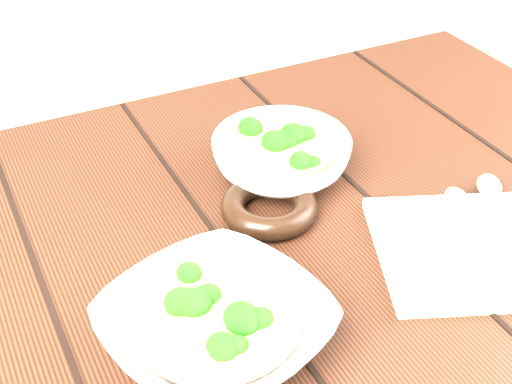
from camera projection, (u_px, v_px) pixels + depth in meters
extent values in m
cube|color=black|center=(248.00, 265.00, 0.82)|extent=(1.20, 0.80, 0.04)
cube|color=black|center=(411.00, 226.00, 1.48)|extent=(0.07, 0.07, 0.71)
imported|color=white|center=(216.00, 327.00, 0.68)|extent=(0.26, 0.26, 0.05)
cylinder|color=#A17848|center=(215.00, 316.00, 0.67)|extent=(0.16, 0.16, 0.00)
ellipsoid|color=#267E1C|center=(231.00, 300.00, 0.68)|extent=(0.03, 0.03, 0.03)
ellipsoid|color=#267E1C|center=(201.00, 288.00, 0.69)|extent=(0.03, 0.03, 0.03)
ellipsoid|color=#267E1C|center=(163.00, 316.00, 0.66)|extent=(0.03, 0.03, 0.03)
ellipsoid|color=#267E1C|center=(209.00, 330.00, 0.64)|extent=(0.03, 0.03, 0.03)
ellipsoid|color=#267E1C|center=(251.00, 326.00, 0.65)|extent=(0.03, 0.03, 0.03)
imported|color=white|center=(281.00, 158.00, 0.91)|extent=(0.19, 0.19, 0.06)
cylinder|color=#A17848|center=(282.00, 146.00, 0.90)|extent=(0.14, 0.14, 0.00)
ellipsoid|color=#267E1C|center=(291.00, 137.00, 0.91)|extent=(0.03, 0.03, 0.02)
ellipsoid|color=#267E1C|center=(271.00, 131.00, 0.92)|extent=(0.03, 0.03, 0.02)
ellipsoid|color=#267E1C|center=(249.00, 145.00, 0.89)|extent=(0.03, 0.03, 0.02)
ellipsoid|color=#267E1C|center=(279.00, 151.00, 0.88)|extent=(0.03, 0.03, 0.02)
ellipsoid|color=#267E1C|center=(305.00, 149.00, 0.89)|extent=(0.03, 0.03, 0.02)
torus|color=black|center=(269.00, 206.00, 0.85)|extent=(0.15, 0.15, 0.03)
cube|color=beige|center=(482.00, 249.00, 0.80)|extent=(0.29, 0.27, 0.01)
cylinder|color=#BDB7A7|center=(476.00, 248.00, 0.78)|extent=(0.07, 0.14, 0.01)
ellipsoid|color=#BDB7A7|center=(458.00, 200.00, 0.86)|extent=(0.05, 0.06, 0.01)
cylinder|color=#BDB7A7|center=(494.00, 230.00, 0.81)|extent=(0.10, 0.12, 0.01)
ellipsoid|color=#BDB7A7|center=(489.00, 186.00, 0.88)|extent=(0.06, 0.06, 0.01)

